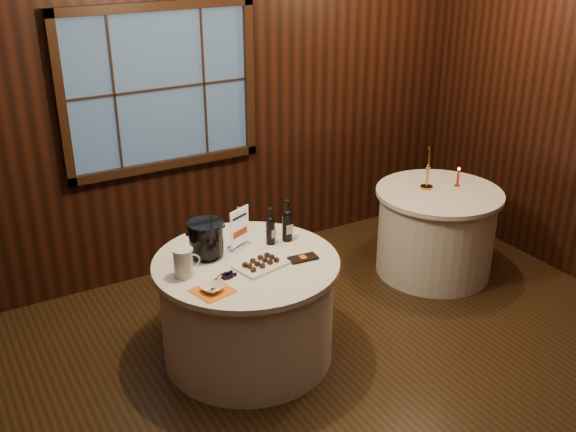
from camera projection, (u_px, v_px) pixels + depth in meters
back_wall at (160, 101)px, 5.43m from camera, size 6.00×0.10×3.00m
main_table at (247, 309)px, 4.73m from camera, size 1.28×1.28×0.77m
side_table at (436, 231)px, 5.88m from camera, size 1.08×1.08×0.77m
sign_stand at (239, 234)px, 4.71m from camera, size 0.19×0.15×0.31m
port_bottle_left at (270, 228)px, 4.76m from camera, size 0.07×0.08×0.28m
port_bottle_right at (287, 223)px, 4.80m from camera, size 0.07×0.08×0.31m
ice_bucket at (206, 239)px, 4.57m from camera, size 0.25×0.25×0.26m
chocolate_plate at (261, 264)px, 4.49m from camera, size 0.38×0.29×0.05m
chocolate_box at (303, 258)px, 4.59m from camera, size 0.21×0.12×0.02m
grape_bunch at (228, 274)px, 4.35m from camera, size 0.17×0.07×0.04m
glass_pitcher at (184, 262)px, 4.34m from camera, size 0.18×0.14×0.19m
orange_napkin at (213, 291)px, 4.20m from camera, size 0.27×0.27×0.00m
cracker_bowl at (213, 288)px, 4.19m from camera, size 0.17×0.17×0.03m
brass_candlestick at (428, 173)px, 5.73m from camera, size 0.11×0.11×0.39m
red_candle at (458, 179)px, 5.79m from camera, size 0.05×0.05×0.17m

